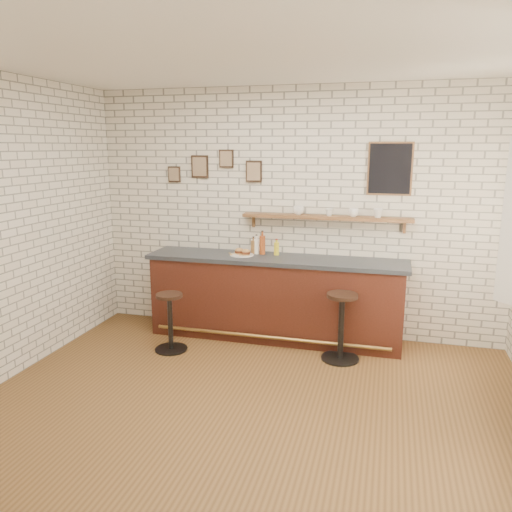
% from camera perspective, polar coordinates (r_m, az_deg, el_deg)
% --- Properties ---
extents(ground, '(5.00, 5.00, 0.00)m').
position_cam_1_polar(ground, '(4.70, -0.73, -16.85)').
color(ground, brown).
rests_on(ground, ground).
extents(bar_counter, '(3.10, 0.65, 1.01)m').
position_cam_1_polar(bar_counter, '(6.06, 2.17, -4.79)').
color(bar_counter, '#421A11').
rests_on(bar_counter, ground).
extents(sandwich_plate, '(0.28, 0.28, 0.01)m').
position_cam_1_polar(sandwich_plate, '(6.02, -1.62, 0.13)').
color(sandwich_plate, white).
rests_on(sandwich_plate, bar_counter).
extents(ciabatta_sandwich, '(0.22, 0.15, 0.07)m').
position_cam_1_polar(ciabatta_sandwich, '(6.01, -1.54, 0.50)').
color(ciabatta_sandwich, tan).
rests_on(ciabatta_sandwich, sandwich_plate).
extents(potato_chips, '(0.26, 0.20, 0.00)m').
position_cam_1_polar(potato_chips, '(6.03, -1.85, 0.21)').
color(potato_chips, gold).
rests_on(potato_chips, sandwich_plate).
extents(bitters_bottle_brown, '(0.07, 0.07, 0.21)m').
position_cam_1_polar(bitters_bottle_brown, '(6.10, -0.29, 1.07)').
color(bitters_bottle_brown, brown).
rests_on(bitters_bottle_brown, bar_counter).
extents(bitters_bottle_white, '(0.06, 0.06, 0.24)m').
position_cam_1_polar(bitters_bottle_white, '(6.09, 0.06, 1.15)').
color(bitters_bottle_white, white).
rests_on(bitters_bottle_white, bar_counter).
extents(bitters_bottle_amber, '(0.07, 0.07, 0.29)m').
position_cam_1_polar(bitters_bottle_amber, '(6.07, 0.73, 1.31)').
color(bitters_bottle_amber, '#923E17').
rests_on(bitters_bottle_amber, bar_counter).
extents(condiment_bottle_yellow, '(0.06, 0.06, 0.20)m').
position_cam_1_polar(condiment_bottle_yellow, '(6.03, 2.36, 0.89)').
color(condiment_bottle_yellow, gold).
rests_on(condiment_bottle_yellow, bar_counter).
extents(bar_stool_left, '(0.37, 0.37, 0.67)m').
position_cam_1_polar(bar_stool_left, '(5.81, -9.78, -7.23)').
color(bar_stool_left, black).
rests_on(bar_stool_left, ground).
extents(bar_stool_right, '(0.42, 0.42, 0.75)m').
position_cam_1_polar(bar_stool_right, '(5.55, 9.71, -7.73)').
color(bar_stool_right, black).
rests_on(bar_stool_right, ground).
extents(wall_shelf, '(2.00, 0.18, 0.18)m').
position_cam_1_polar(wall_shelf, '(5.95, 7.98, 4.38)').
color(wall_shelf, brown).
rests_on(wall_shelf, ground).
extents(shelf_cup_a, '(0.16, 0.16, 0.10)m').
position_cam_1_polar(shelf_cup_a, '(5.98, 4.89, 5.21)').
color(shelf_cup_a, white).
rests_on(shelf_cup_a, wall_shelf).
extents(shelf_cup_b, '(0.13, 0.13, 0.09)m').
position_cam_1_polar(shelf_cup_b, '(5.93, 8.38, 4.98)').
color(shelf_cup_b, white).
rests_on(shelf_cup_b, wall_shelf).
extents(shelf_cup_c, '(0.16, 0.16, 0.10)m').
position_cam_1_polar(shelf_cup_c, '(5.91, 11.08, 4.89)').
color(shelf_cup_c, white).
rests_on(shelf_cup_c, wall_shelf).
extents(shelf_cup_d, '(0.12, 0.12, 0.10)m').
position_cam_1_polar(shelf_cup_d, '(5.89, 13.77, 4.78)').
color(shelf_cup_d, white).
rests_on(shelf_cup_d, wall_shelf).
extents(back_wall_decor, '(2.96, 0.02, 0.56)m').
position_cam_1_polar(back_wall_decor, '(6.00, 6.57, 9.93)').
color(back_wall_decor, black).
rests_on(back_wall_decor, ground).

